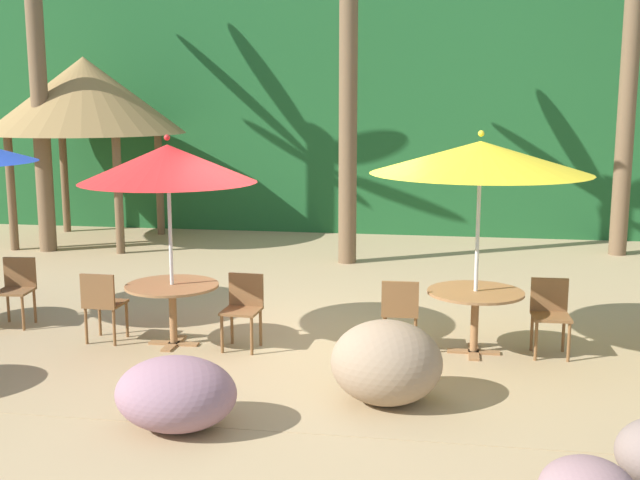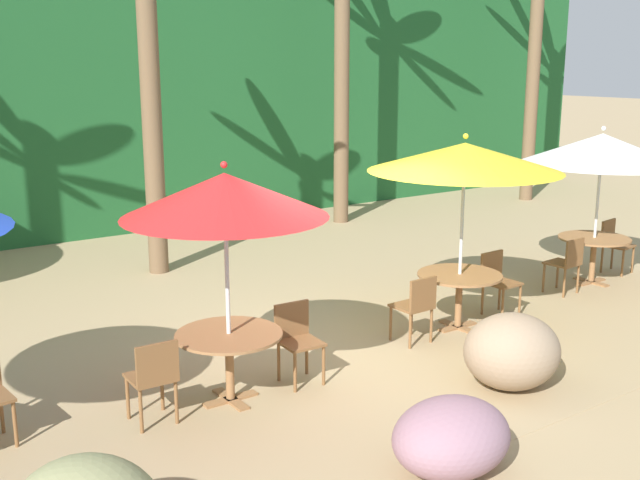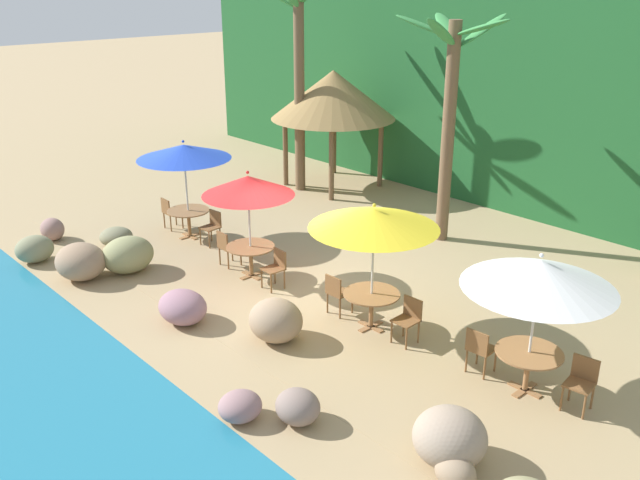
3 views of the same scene
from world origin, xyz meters
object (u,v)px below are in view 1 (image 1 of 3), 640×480
(chair_red_seaward, at_px, (244,305))
(umbrella_red, at_px, (168,164))
(dining_table_yellow, at_px, (475,302))
(dining_table_red, at_px, (172,295))
(chair_red_inland, at_px, (102,302))
(palm_tree_second, at_px, (348,53))
(chair_yellow_seaward, at_px, (550,311))
(chair_blue_seaward, at_px, (17,286))
(palapa_hut, at_px, (85,96))
(umbrella_yellow, at_px, (480,158))
(palm_tree_nearest, at_px, (34,20))
(palm_tree_third, at_px, (634,0))
(chair_yellow_inland, at_px, (400,310))

(chair_red_seaward, bearing_deg, umbrella_red, -177.05)
(chair_red_seaward, xyz_separation_m, dining_table_yellow, (2.68, 0.21, 0.10))
(dining_table_red, height_order, chair_red_inland, chair_red_inland)
(palm_tree_second, bearing_deg, chair_red_seaward, -96.45)
(chair_yellow_seaward, relative_size, palm_tree_second, 0.15)
(chair_blue_seaward, height_order, chair_red_seaward, same)
(palapa_hut, bearing_deg, umbrella_red, -57.81)
(chair_blue_seaward, distance_m, umbrella_yellow, 6.07)
(umbrella_red, xyz_separation_m, chair_red_inland, (-0.85, -0.07, -1.65))
(palm_tree_nearest, xyz_separation_m, palm_tree_third, (10.76, 1.35, 0.32))
(dining_table_red, xyz_separation_m, palm_tree_third, (6.35, 6.64, 4.00))
(dining_table_yellow, relative_size, chair_yellow_seaward, 1.26)
(chair_yellow_inland, xyz_separation_m, palm_tree_second, (-1.25, 4.98, 3.15))
(chair_yellow_inland, relative_size, palm_tree_second, 0.15)
(dining_table_yellow, xyz_separation_m, palm_tree_second, (-2.10, 4.86, 3.04))
(chair_yellow_seaward, xyz_separation_m, palm_tree_third, (1.97, 6.28, 4.10))
(chair_yellow_inland, relative_size, palm_tree_third, 0.13)
(dining_table_red, distance_m, chair_yellow_inland, 2.69)
(umbrella_red, height_order, umbrella_yellow, umbrella_yellow)
(chair_yellow_seaward, bearing_deg, palm_tree_second, 121.86)
(dining_table_red, bearing_deg, palapa_hut, 122.19)
(umbrella_yellow, xyz_separation_m, chair_yellow_seaward, (0.85, 0.12, -1.74))
(dining_table_red, height_order, palm_tree_nearest, palm_tree_nearest)
(umbrella_yellow, height_order, palm_tree_third, palm_tree_third)
(palm_tree_nearest, height_order, palm_tree_second, palm_tree_nearest)
(dining_table_red, bearing_deg, chair_yellow_seaward, 4.79)
(umbrella_red, xyz_separation_m, palapa_hut, (-3.99, 6.33, 0.77))
(palm_tree_third, bearing_deg, umbrella_red, -133.70)
(dining_table_red, xyz_separation_m, umbrella_yellow, (3.53, 0.25, 1.64))
(chair_red_seaward, distance_m, dining_table_yellow, 2.68)
(chair_yellow_inland, distance_m, palm_tree_third, 8.52)
(palm_tree_second, bearing_deg, chair_yellow_inland, -75.85)
(chair_blue_seaward, relative_size, umbrella_red, 0.35)
(chair_red_seaward, height_order, chair_yellow_seaward, same)
(chair_red_inland, relative_size, palm_tree_third, 0.13)
(chair_red_seaward, bearing_deg, dining_table_yellow, 4.39)
(chair_red_seaward, xyz_separation_m, chair_red_inland, (-1.71, -0.11, 0.00))
(palapa_hut, bearing_deg, chair_yellow_seaward, -35.51)
(umbrella_red, relative_size, chair_red_inland, 2.87)
(chair_yellow_inland, bearing_deg, palm_tree_third, 60.60)
(chair_blue_seaward, distance_m, chair_yellow_seaward, 6.65)
(chair_blue_seaward, bearing_deg, palapa_hut, 106.34)
(umbrella_red, distance_m, palm_tree_second, 5.51)
(umbrella_yellow, xyz_separation_m, dining_table_yellow, (-0.00, 0.00, -1.64))
(umbrella_red, xyz_separation_m, dining_table_red, (-0.00, -0.00, -1.55))
(dining_table_red, bearing_deg, umbrella_yellow, 4.04)
(palm_tree_third, bearing_deg, palapa_hut, -178.28)
(chair_yellow_seaward, relative_size, palm_tree_third, 0.13)
(chair_red_seaward, distance_m, chair_red_inland, 1.71)
(dining_table_yellow, xyz_separation_m, palm_tree_nearest, (-7.94, 5.05, 3.68))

